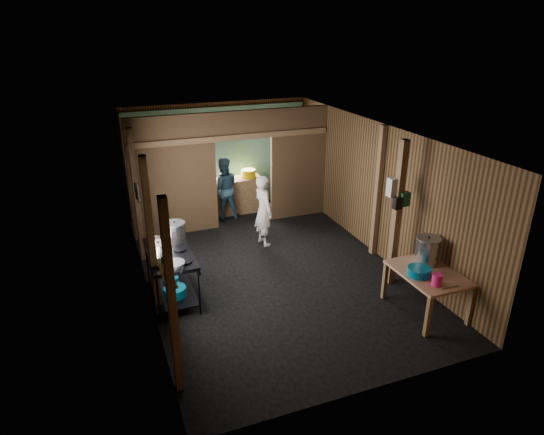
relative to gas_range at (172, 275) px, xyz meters
name	(u,v)px	position (x,y,z in m)	size (l,w,h in m)	color
floor	(268,267)	(1.88, 0.43, -0.43)	(4.50, 7.00, 0.00)	black
ceiling	(268,132)	(1.88, 0.43, 2.17)	(4.50, 7.00, 0.00)	#292724
wall_back	(218,156)	(1.88, 3.93, 0.87)	(4.50, 0.00, 2.60)	brown
wall_front	(374,303)	(1.88, -3.07, 0.87)	(4.50, 0.00, 2.60)	brown
wall_left	(140,221)	(-0.37, 0.43, 0.87)	(0.00, 7.00, 2.60)	brown
wall_right	(375,189)	(4.13, 0.43, 0.87)	(0.00, 7.00, 2.60)	brown
partition_left	(173,177)	(0.55, 2.63, 0.87)	(1.85, 0.10, 2.60)	brown
partition_right	(298,163)	(3.46, 2.63, 0.87)	(1.35, 0.10, 2.60)	brown
partition_header	(243,124)	(2.13, 2.63, 1.87)	(1.30, 0.10, 0.60)	brown
turquoise_panel	(219,159)	(1.88, 3.87, 0.82)	(4.40, 0.06, 2.50)	#68B0AC
back_counter	(237,195)	(2.18, 3.38, 0.00)	(1.20, 0.50, 0.85)	#9A7449
wall_clock	(228,132)	(2.13, 3.83, 1.47)	(0.20, 0.20, 0.03)	beige
post_left_a	(172,300)	(-0.30, -2.17, 0.87)	(0.10, 0.12, 2.60)	#9A7449
post_left_b	(151,239)	(-0.30, -0.37, 0.87)	(0.10, 0.12, 2.60)	#9A7449
post_left_c	(137,197)	(-0.30, 1.63, 0.87)	(0.10, 0.12, 2.60)	#9A7449
post_right	(378,192)	(4.06, 0.23, 0.87)	(0.10, 0.12, 2.60)	#9A7449
post_free	(397,215)	(3.73, -0.87, 0.87)	(0.12, 0.12, 2.60)	#9A7449
cross_beam	(233,137)	(1.88, 2.58, 1.62)	(4.40, 0.12, 0.12)	#9A7449
pan_lid_big	(138,193)	(-0.33, 0.83, 1.22)	(0.34, 0.34, 0.03)	gray
pan_lid_small	(136,191)	(-0.33, 1.23, 1.12)	(0.30, 0.30, 0.03)	black
wall_shelf	(167,273)	(-0.27, -1.67, 0.97)	(0.14, 0.80, 0.03)	#9A7449
jar_white	(170,278)	(-0.27, -1.92, 1.04)	(0.07, 0.07, 0.10)	beige
jar_yellow	(166,268)	(-0.27, -1.67, 1.04)	(0.08, 0.08, 0.10)	#D3A205
jar_green	(163,261)	(-0.27, -1.45, 1.04)	(0.06, 0.06, 0.10)	#124522
bag_white	(394,187)	(3.68, -0.79, 1.35)	(0.22, 0.15, 0.32)	beige
bag_green	(404,199)	(3.80, -0.93, 1.17)	(0.16, 0.12, 0.24)	#124522
bag_black	(398,203)	(3.66, -0.95, 1.12)	(0.14, 0.10, 0.20)	black
gas_range	(172,275)	(0.00, 0.00, 0.00)	(0.74, 1.45, 0.86)	black
prep_table	(426,292)	(3.71, -1.86, -0.07)	(0.88, 1.20, 0.71)	tan
stove_pot_large	(175,233)	(0.17, 0.37, 0.59)	(0.37, 0.37, 0.37)	#BEBEBE
stove_pot_med	(159,249)	(-0.17, -0.04, 0.53)	(0.28, 0.28, 0.24)	#BEBEBE
stove_saucepan	(155,240)	(-0.17, 0.43, 0.48)	(0.17, 0.17, 0.11)	#BEBEBE
frying_pan	(175,264)	(0.00, -0.48, 0.45)	(0.32, 0.54, 0.07)	gray
blue_tub_front	(175,292)	(0.00, -0.23, -0.19)	(0.37, 0.37, 0.15)	#066B8D
blue_tub_back	(171,280)	(0.00, 0.20, -0.21)	(0.28, 0.28, 0.11)	#066B8D
stock_pot	(427,251)	(3.87, -1.58, 0.49)	(0.39, 0.39, 0.46)	#BEBEBE
wash_basin	(419,272)	(3.49, -1.89, 0.35)	(0.36, 0.36, 0.13)	#066B8D
pink_bucket	(437,280)	(3.56, -2.22, 0.38)	(0.15, 0.15, 0.18)	#ED217D
knife	(450,287)	(3.70, -2.34, 0.29)	(0.30, 0.04, 0.01)	#BEBEBE
yellow_tub	(248,173)	(2.48, 3.38, 0.52)	(0.35, 0.35, 0.19)	#D3A205
red_cup	(222,177)	(1.82, 3.38, 0.50)	(0.13, 0.13, 0.15)	#A11F31
cook	(264,211)	(2.16, 1.43, 0.32)	(0.54, 0.36, 1.49)	silver
worker_back	(223,188)	(1.76, 3.08, 0.32)	(0.72, 0.56, 1.49)	#2C5069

